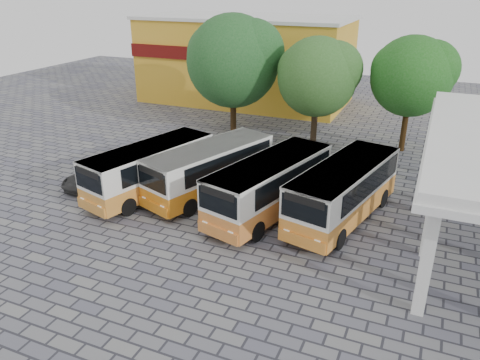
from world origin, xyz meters
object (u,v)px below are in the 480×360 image
at_px(bus_far_left, 150,167).
at_px(bus_centre_right, 270,184).
at_px(parked_car, 93,175).
at_px(bus_far_right, 344,189).
at_px(bus_centre_left, 210,168).

height_order(bus_far_left, bus_centre_right, bus_centre_right).
height_order(bus_far_left, parked_car, bus_far_left).
bearing_deg(parked_car, bus_far_right, 5.81).
height_order(bus_centre_right, bus_far_right, bus_far_right).
xyz_separation_m(bus_far_left, bus_centre_left, (3.21, 1.25, 0.02)).
bearing_deg(bus_far_left, bus_far_right, 21.84).
distance_m(bus_far_left, bus_far_right, 10.89).
bearing_deg(bus_centre_left, bus_far_left, -139.04).
distance_m(bus_far_right, parked_car, 14.97).
xyz_separation_m(bus_centre_left, parked_car, (-7.25, -1.46, -1.11)).
bearing_deg(bus_far_right, bus_centre_left, -167.50).
bearing_deg(bus_far_right, bus_far_left, -160.71).
height_order(bus_centre_left, bus_far_right, bus_far_right).
xyz_separation_m(bus_far_right, parked_car, (-14.86, -1.37, -1.16)).
xyz_separation_m(bus_centre_left, bus_centre_right, (3.94, -0.92, 0.05)).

